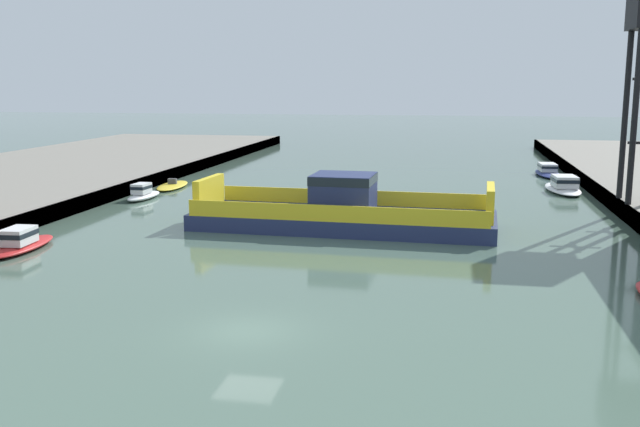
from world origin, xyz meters
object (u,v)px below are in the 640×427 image
Objects in this scene: moored_boat_mid_left at (563,186)px; moored_boat_far_right at (143,193)px; moored_boat_near_right at (173,185)px; moored_boat_far_left at (21,242)px; moored_boat_mid_right at (548,171)px; chain_ferry at (343,212)px.

moored_boat_far_right is at bearing -163.02° from moored_boat_mid_left.
moored_boat_near_right is 1.11× the size of moored_boat_far_left.
moored_boat_far_right is at bearing -147.30° from moored_boat_mid_right.
chain_ferry is at bearing -130.77° from moored_boat_mid_left.
moored_boat_mid_left is 1.63× the size of moored_boat_far_right.
chain_ferry is at bearing -118.34° from moored_boat_mid_right.
chain_ferry is 21.24m from moored_boat_far_right.
moored_boat_mid_right is at bearing 32.70° from moored_boat_far_right.
moored_boat_far_left is at bearing -150.56° from chain_ferry.
chain_ferry is 37.38m from moored_boat_mid_right.
moored_boat_mid_right is 43.80m from moored_boat_far_right.
chain_ferry is at bearing -25.80° from moored_boat_far_right.
moored_boat_far_left is at bearing -139.39° from moored_boat_mid_left.
moored_boat_far_left is at bearing -129.79° from moored_boat_mid_right.
moored_boat_mid_left is 12.44m from moored_boat_mid_right.
moored_boat_far_left is (1.14, -26.83, 0.34)m from moored_boat_near_right.
moored_boat_far_left is 1.23× the size of moored_boat_far_right.
moored_boat_near_right is at bearing 92.44° from moored_boat_far_left.
moored_boat_mid_right reaches higher than moored_boat_near_right.
chain_ferry reaches higher than moored_boat_mid_left.
moored_boat_mid_right is at bearing 61.66° from chain_ferry.
moored_boat_near_right is at bearing -173.97° from moored_boat_mid_left.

